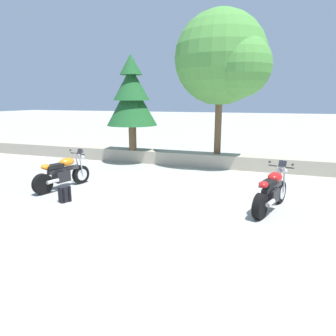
% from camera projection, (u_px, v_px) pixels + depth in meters
% --- Properties ---
extents(ground_plane, '(120.00, 120.00, 0.00)m').
position_uv_depth(ground_plane, '(169.00, 201.00, 8.50)').
color(ground_plane, '#A3A099').
extents(stone_wall, '(36.00, 0.80, 0.55)m').
position_uv_depth(stone_wall, '(205.00, 160.00, 12.87)').
color(stone_wall, '#A89E89').
rests_on(stone_wall, ground).
extents(motorcycle_orange_near_left, '(0.84, 2.03, 1.18)m').
position_uv_depth(motorcycle_orange_near_left, '(63.00, 173.00, 9.59)').
color(motorcycle_orange_near_left, black).
rests_on(motorcycle_orange_near_left, ground).
extents(motorcycle_red_centre, '(0.94, 2.00, 1.18)m').
position_uv_depth(motorcycle_red_centre, '(272.00, 192.00, 7.68)').
color(motorcycle_red_centre, black).
rests_on(motorcycle_red_centre, ground).
extents(rider_backpack, '(0.33, 0.35, 0.47)m').
position_uv_depth(rider_backpack, '(65.00, 193.00, 8.36)').
color(rider_backpack, black).
rests_on(rider_backpack, ground).
extents(pine_tree_far_left, '(2.21, 2.21, 4.11)m').
position_uv_depth(pine_tree_far_left, '(132.00, 96.00, 13.13)').
color(pine_tree_far_left, brown).
rests_on(pine_tree_far_left, stone_wall).
extents(leafy_tree_mid_left, '(3.81, 3.63, 5.63)m').
position_uv_depth(leafy_tree_mid_left, '(224.00, 60.00, 11.79)').
color(leafy_tree_mid_left, brown).
rests_on(leafy_tree_mid_left, stone_wall).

